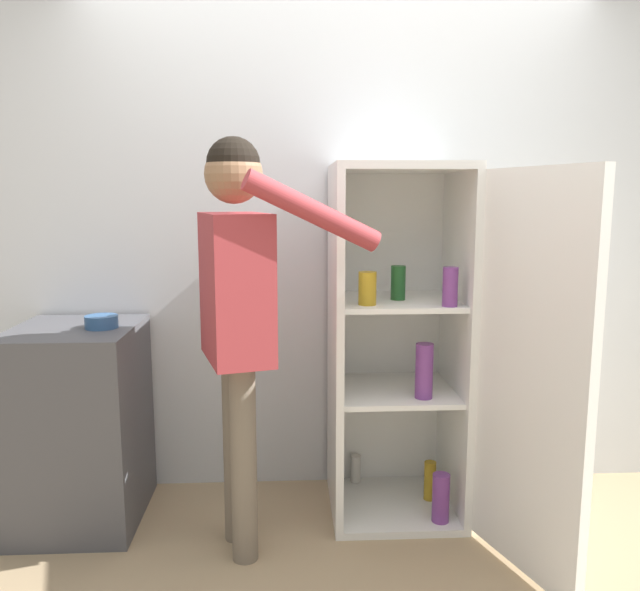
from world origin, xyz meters
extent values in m
plane|color=tan|center=(0.00, 0.00, 0.00)|extent=(12.00, 12.00, 0.00)
cube|color=silver|center=(0.00, 0.98, 1.27)|extent=(7.00, 0.06, 2.55)
cube|color=white|center=(0.25, 0.64, 0.02)|extent=(0.61, 0.59, 0.04)
cube|color=white|center=(0.25, 0.64, 1.64)|extent=(0.61, 0.59, 0.04)
cube|color=white|center=(0.25, 0.91, 0.83)|extent=(0.61, 0.03, 1.59)
cube|color=white|center=(-0.04, 0.64, 0.83)|extent=(0.04, 0.59, 1.59)
cube|color=white|center=(0.54, 0.64, 0.83)|extent=(0.03, 0.59, 1.59)
cube|color=white|center=(0.25, 0.64, 0.60)|extent=(0.54, 0.52, 0.02)
cube|color=white|center=(0.25, 0.64, 1.03)|extent=(0.54, 0.52, 0.02)
cube|color=white|center=(0.68, 0.06, 0.83)|extent=(0.24, 0.59, 1.59)
cylinder|color=#723884|center=(0.36, 0.48, 0.73)|extent=(0.08, 0.08, 0.25)
cylinder|color=#723884|center=(0.45, 0.43, 1.13)|extent=(0.07, 0.07, 0.17)
cylinder|color=#B78C1E|center=(0.43, 0.64, 0.13)|extent=(0.06, 0.06, 0.19)
cylinder|color=#B78C1E|center=(0.09, 0.48, 1.11)|extent=(0.08, 0.08, 0.15)
cylinder|color=#1E5123|center=(0.25, 0.61, 1.12)|extent=(0.07, 0.07, 0.16)
cylinder|color=beige|center=(0.09, 0.85, 0.11)|extent=(0.05, 0.05, 0.14)
cylinder|color=#723884|center=(0.44, 0.43, 0.15)|extent=(0.08, 0.08, 0.23)
cylinder|color=#726656|center=(-0.49, 0.40, 0.42)|extent=(0.11, 0.11, 0.85)
cylinder|color=#726656|center=(-0.44, 0.23, 0.42)|extent=(0.11, 0.11, 0.85)
cube|color=#9E3338|center=(-0.47, 0.32, 1.15)|extent=(0.34, 0.47, 0.60)
sphere|color=#8C6647|center=(-0.47, 0.32, 1.60)|extent=(0.23, 0.23, 0.23)
sphere|color=black|center=(-0.47, 0.32, 1.64)|extent=(0.21, 0.21, 0.21)
cylinder|color=#9E3338|center=(-0.53, 0.54, 1.12)|extent=(0.08, 0.08, 0.56)
cylinder|color=#9E3338|center=(-0.16, 0.16, 1.46)|extent=(0.55, 0.23, 0.32)
cube|color=#4C4C51|center=(-1.23, 0.62, 0.46)|extent=(0.55, 0.62, 0.92)
cylinder|color=#335B8E|center=(-1.10, 0.60, 0.95)|extent=(0.15, 0.15, 0.06)
camera|label=1|loc=(-0.26, -2.21, 1.51)|focal=35.00mm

